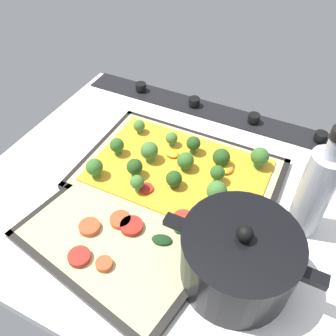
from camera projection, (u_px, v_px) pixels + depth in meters
ground_plane at (174, 197)px, 70.89cm from camera, size 77.38×63.51×3.00cm
stove_control_panel at (223, 113)px, 87.31cm from camera, size 74.29×7.00×2.60cm
baking_tray_front at (178, 175)px, 72.62cm from camera, size 39.95×27.63×1.30cm
broccoli_pizza at (179, 169)px, 71.47cm from camera, size 37.54×25.22×6.11cm
baking_tray_back at (125, 231)px, 62.82cm from camera, size 36.55×32.33×1.30cm
veggie_pizza_back at (126, 229)px, 62.28cm from camera, size 33.74×29.52×1.90cm
cooking_pot at (238, 258)px, 53.36cm from camera, size 24.69×17.83×13.10cm
oil_bottle at (315, 192)px, 57.57cm from camera, size 5.49×5.49×22.35cm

